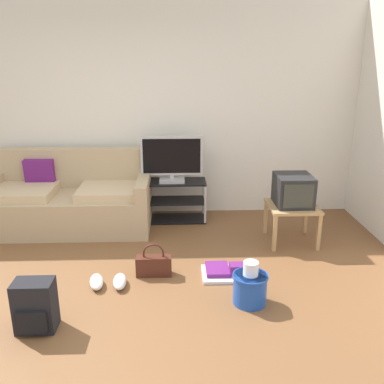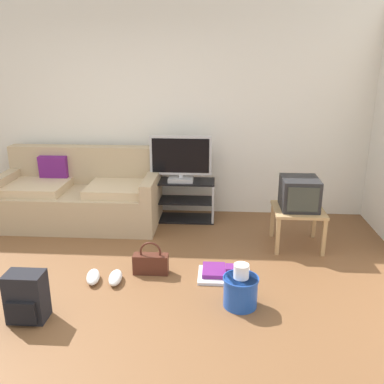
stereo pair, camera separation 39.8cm
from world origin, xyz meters
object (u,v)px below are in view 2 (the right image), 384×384
object	(u,v)px
sneakers_pair	(104,277)
handbag	(151,263)
tv_stand	(181,200)
side_table	(298,214)
cleaning_bucket	(241,289)
floor_tray	(224,273)
couch	(80,196)
backpack	(27,297)
flat_tv	(181,159)
crt_tv	(299,193)

from	to	relation	value
sneakers_pair	handbag	bearing A→B (deg)	25.17
tv_stand	side_table	size ratio (longest dim) A/B	1.57
cleaning_bucket	floor_tray	xyz separation A→B (m)	(-0.14, 0.47, -0.12)
couch	side_table	bearing A→B (deg)	-11.88
backpack	cleaning_bucket	bearing A→B (deg)	-15.87
flat_tv	backpack	xyz separation A→B (m)	(-1.03, -2.24, -0.61)
flat_tv	sneakers_pair	world-z (taller)	flat_tv
tv_stand	crt_tv	distance (m)	1.56
side_table	backpack	distance (m)	2.84
handbag	couch	bearing A→B (deg)	130.50
flat_tv	crt_tv	distance (m)	1.53
tv_stand	handbag	bearing A→B (deg)	-96.62
side_table	cleaning_bucket	size ratio (longest dim) A/B	1.40
side_table	floor_tray	xyz separation A→B (m)	(-0.81, -0.77, -0.34)
side_table	crt_tv	world-z (taller)	crt_tv
backpack	floor_tray	size ratio (longest dim) A/B	0.82
couch	tv_stand	xyz separation A→B (m)	(1.26, 0.17, -0.08)
side_table	crt_tv	xyz separation A→B (m)	(-0.00, 0.02, 0.24)
crt_tv	backpack	xyz separation A→B (m)	(-2.38, -1.56, -0.41)
handbag	floor_tray	world-z (taller)	handbag
crt_tv	tv_stand	bearing A→B (deg)	152.49
crt_tv	cleaning_bucket	size ratio (longest dim) A/B	1.12
side_table	cleaning_bucket	bearing A→B (deg)	-118.56
flat_tv	backpack	bearing A→B (deg)	-114.66
cleaning_bucket	sneakers_pair	world-z (taller)	cleaning_bucket
crt_tv	backpack	bearing A→B (deg)	-146.75
flat_tv	floor_tray	size ratio (longest dim) A/B	1.54
handbag	cleaning_bucket	distance (m)	0.99
couch	cleaning_bucket	world-z (taller)	couch
floor_tray	tv_stand	bearing A→B (deg)	109.97
side_table	cleaning_bucket	world-z (taller)	side_table
cleaning_bucket	sneakers_pair	xyz separation A→B (m)	(-1.26, 0.32, -0.11)
crt_tv	floor_tray	bearing A→B (deg)	-136.01
sneakers_pair	flat_tv	bearing A→B (deg)	70.31
couch	floor_tray	world-z (taller)	couch
couch	tv_stand	size ratio (longest dim) A/B	2.30
cleaning_bucket	crt_tv	bearing A→B (deg)	61.75
flat_tv	floor_tray	xyz separation A→B (m)	(0.54, -1.47, -0.77)
flat_tv	crt_tv	bearing A→B (deg)	-26.76
handbag	sneakers_pair	size ratio (longest dim) A/B	0.92
couch	backpack	xyz separation A→B (m)	(0.23, -2.10, -0.14)
side_table	backpack	xyz separation A→B (m)	(-2.38, -1.55, -0.17)
handbag	cleaning_bucket	xyz separation A→B (m)	(0.84, -0.51, 0.05)
cleaning_bucket	sneakers_pair	size ratio (longest dim) A/B	1.04
tv_stand	sneakers_pair	bearing A→B (deg)	-109.44
floor_tray	handbag	bearing A→B (deg)	177.04
handbag	floor_tray	distance (m)	0.71
sneakers_pair	cleaning_bucket	bearing A→B (deg)	-14.19
flat_tv	side_table	distance (m)	1.58
couch	tv_stand	world-z (taller)	couch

